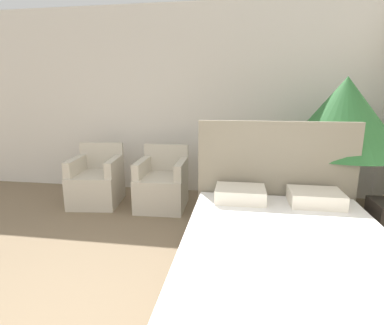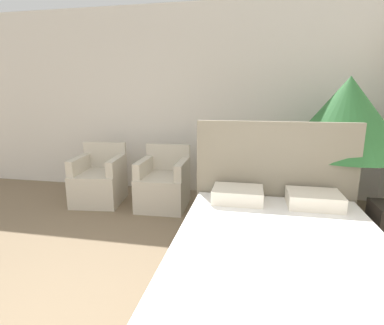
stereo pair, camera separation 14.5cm
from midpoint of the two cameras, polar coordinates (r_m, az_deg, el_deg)
The scene contains 5 objects.
wall_back at distance 4.82m, azimuth 0.58°, elevation 11.47°, with size 10.00×0.06×2.90m.
bed at distance 2.57m, azimuth 18.01°, elevation -17.76°, with size 1.67×2.24×1.29m.
armchair_near_window_left at distance 4.60m, azimuth -16.36°, elevation -3.75°, with size 0.74×0.78×0.85m.
armchair_near_window_right at distance 4.25m, azimuth -4.49°, elevation -4.63°, with size 0.67×0.72×0.85m.
potted_palm at distance 4.00m, azimuth 28.29°, elevation 7.37°, with size 1.39×1.39×1.77m.
Camera 2 is at (0.95, -0.94, 1.56)m, focal length 28.00 mm.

